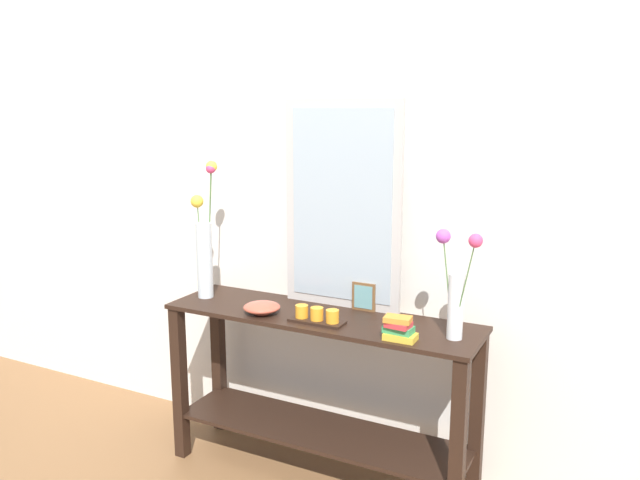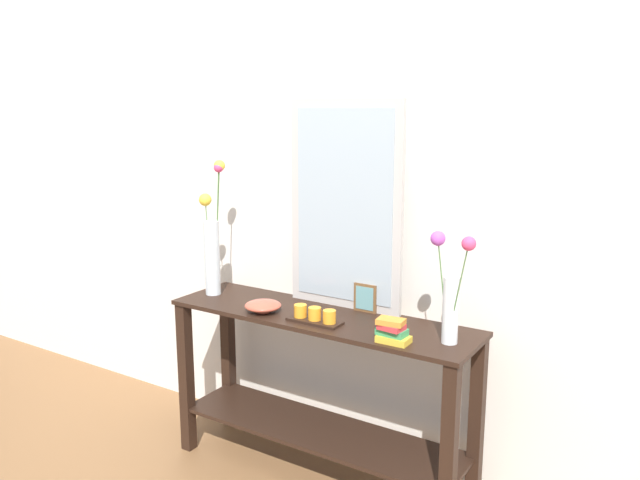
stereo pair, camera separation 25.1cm
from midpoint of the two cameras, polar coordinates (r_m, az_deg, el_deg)
name	(u,v)px [view 2 (the right image)]	position (r m, az deg, el deg)	size (l,w,h in m)	color
ground_plane	(320,475)	(3.18, 2.41, -20.43)	(7.00, 6.00, 0.02)	brown
wall_back	(356,181)	(2.99, 5.68, 5.30)	(6.40, 0.08, 2.70)	silver
console_table	(320,378)	(2.95, 2.49, -12.31)	(1.44, 0.39, 0.78)	black
mirror_leaning	(345,206)	(2.86, 4.78, 3.05)	(0.57, 0.03, 0.94)	#B7B2AD
tall_vase_left	(212,244)	(3.11, -7.39, -0.34)	(0.12, 0.10, 0.66)	silver
vase_right	(451,294)	(2.52, 14.49, -4.74)	(0.19, 0.11, 0.44)	silver
candle_tray	(315,316)	(2.73, 2.17, -6.89)	(0.24, 0.09, 0.07)	black
picture_frame_small	(365,298)	(2.88, 6.58, -5.23)	(0.11, 0.01, 0.13)	brown
decorative_bowl	(263,306)	(2.87, -2.65, -5.95)	(0.17, 0.17, 0.05)	#B24C38
book_stack	(392,331)	(2.54, 9.36, -8.14)	(0.13, 0.09, 0.10)	gold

